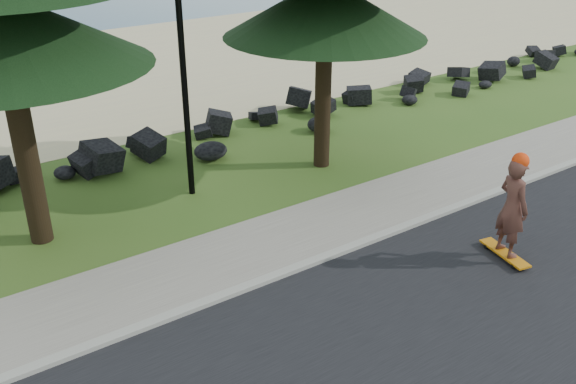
% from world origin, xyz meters
% --- Properties ---
extents(ground, '(160.00, 160.00, 0.00)m').
position_xyz_m(ground, '(0.00, 0.00, 0.00)').
color(ground, '#365B1C').
rests_on(ground, ground).
extents(road, '(160.00, 7.00, 0.02)m').
position_xyz_m(road, '(0.00, -4.50, 0.01)').
color(road, black).
rests_on(road, ground).
extents(kerb, '(160.00, 0.20, 0.10)m').
position_xyz_m(kerb, '(0.00, -0.90, 0.05)').
color(kerb, '#A2A092').
rests_on(kerb, ground).
extents(sidewalk, '(160.00, 2.00, 0.08)m').
position_xyz_m(sidewalk, '(0.00, 0.20, 0.04)').
color(sidewalk, slate).
rests_on(sidewalk, ground).
extents(beach_sand, '(160.00, 15.00, 0.01)m').
position_xyz_m(beach_sand, '(0.00, 14.50, 0.01)').
color(beach_sand, beige).
rests_on(beach_sand, ground).
extents(seawall_boulders, '(60.00, 2.40, 1.10)m').
position_xyz_m(seawall_boulders, '(0.00, 5.60, 0.00)').
color(seawall_boulders, black).
rests_on(seawall_boulders, ground).
extents(lamp_post, '(0.25, 0.14, 8.14)m').
position_xyz_m(lamp_post, '(0.00, 3.20, 4.13)').
color(lamp_post, black).
rests_on(lamp_post, ground).
extents(skateboarder, '(0.60, 1.21, 2.18)m').
position_xyz_m(skateboarder, '(3.64, -2.83, 1.10)').
color(skateboarder, '#C8750B').
rests_on(skateboarder, ground).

